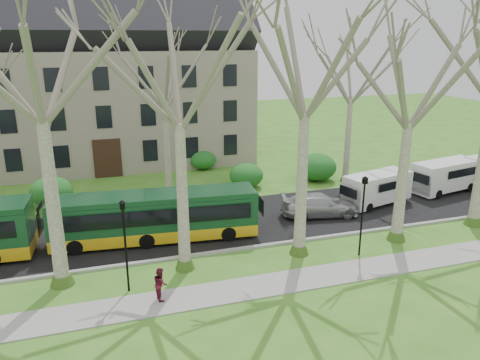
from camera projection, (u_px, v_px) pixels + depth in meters
name	position (u px, v px, depth m)	size (l,w,h in m)	color
ground	(246.00, 263.00, 24.06)	(120.00, 120.00, 0.00)	#387421
sidewalk	(263.00, 286.00, 21.78)	(70.00, 2.00, 0.06)	gray
road	(218.00, 223.00, 29.06)	(80.00, 8.00, 0.06)	black
curb	(238.00, 249.00, 25.41)	(80.00, 0.25, 0.14)	#A5A39E
building	(98.00, 72.00, 41.80)	(26.50, 12.20, 16.00)	gray
tree_row_verge	(245.00, 127.00, 22.28)	(49.00, 7.00, 14.00)	gray
tree_row_far	(177.00, 115.00, 31.93)	(33.00, 7.00, 12.00)	gray
lamp_row	(253.00, 223.00, 22.40)	(36.22, 0.22, 4.30)	black
hedges	(129.00, 177.00, 35.16)	(30.60, 8.60, 2.00)	#1D6626
bus_follow	(155.00, 216.00, 26.29)	(11.33, 2.36, 2.83)	#123F20
sedan	(320.00, 205.00, 30.02)	(2.02, 4.98, 1.44)	#AFAEB3
van_a	(377.00, 189.00, 31.98)	(4.99, 1.82, 2.18)	white
van_b	(445.00, 177.00, 34.53)	(5.33, 1.94, 2.33)	white
pedestrian_b	(160.00, 284.00, 20.45)	(0.72, 0.56, 1.48)	maroon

